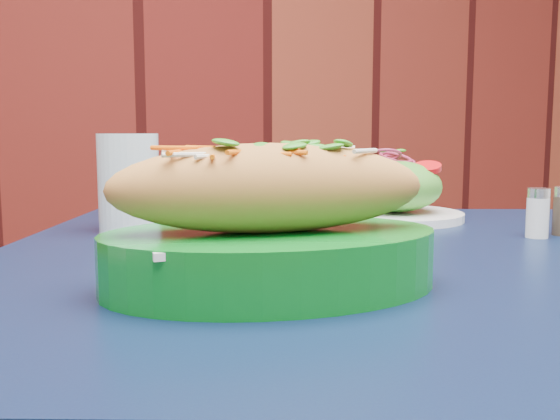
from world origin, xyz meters
name	(u,v)px	position (x,y,z in m)	size (l,w,h in m)	color
cafe_table	(349,331)	(0.38, 1.73, 0.66)	(1.06, 1.06, 0.75)	black
banh_mi_basket	(271,227)	(0.24, 1.62, 0.80)	(0.31, 0.23, 0.13)	#086C1A
salad_plate	(395,192)	(0.57, 1.93, 0.79)	(0.21, 0.21, 0.10)	white
water_glass	(129,183)	(0.18, 1.98, 0.82)	(0.08, 0.08, 0.13)	silver
salt_shaker	(538,213)	(0.64, 1.72, 0.78)	(0.03, 0.03, 0.06)	white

